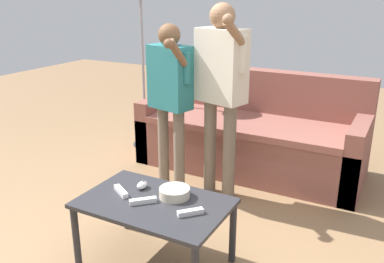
{
  "coord_description": "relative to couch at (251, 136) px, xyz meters",
  "views": [
    {
      "loc": [
        1.45,
        -2.02,
        1.65
      ],
      "look_at": [
        0.17,
        0.35,
        0.74
      ],
      "focal_mm": 38.79,
      "sensor_mm": 36.0,
      "label": 1
    }
  ],
  "objects": [
    {
      "name": "game_remote_wand_near",
      "position": [
        -0.02,
        -1.8,
        0.14
      ],
      "size": [
        0.14,
        0.14,
        0.03
      ],
      "color": "white",
      "rests_on": "coffee_table"
    },
    {
      "name": "coffee_table",
      "position": [
        0.02,
        -1.75,
        0.07
      ],
      "size": [
        0.9,
        0.57,
        0.44
      ],
      "color": "#2D2D33",
      "rests_on": "ground"
    },
    {
      "name": "game_remote_wand_far",
      "position": [
        -0.22,
        -1.76,
        0.14
      ],
      "size": [
        0.16,
        0.11,
        0.03
      ],
      "color": "white",
      "rests_on": "coffee_table"
    },
    {
      "name": "player_left",
      "position": [
        -0.42,
        -0.81,
        0.57
      ],
      "size": [
        0.41,
        0.39,
        1.42
      ],
      "color": "#756656",
      "rests_on": "ground"
    },
    {
      "name": "game_remote_wand_spare",
      "position": [
        0.29,
        -1.78,
        0.14
      ],
      "size": [
        0.13,
        0.14,
        0.03
      ],
      "color": "white",
      "rests_on": "coffee_table"
    },
    {
      "name": "game_remote_nunchuk",
      "position": [
        -0.14,
        -1.64,
        0.15
      ],
      "size": [
        0.06,
        0.09,
        0.05
      ],
      "color": "white",
      "rests_on": "coffee_table"
    },
    {
      "name": "ground_plane",
      "position": [
        -0.16,
        -1.59,
        -0.32
      ],
      "size": [
        12.0,
        12.0,
        0.0
      ],
      "primitive_type": "plane",
      "color": "#93704C"
    },
    {
      "name": "player_center",
      "position": [
        -0.02,
        -0.71,
        0.67
      ],
      "size": [
        0.45,
        0.41,
        1.57
      ],
      "color": "#756656",
      "rests_on": "ground"
    },
    {
      "name": "couch",
      "position": [
        0.0,
        0.0,
        0.0
      ],
      "size": [
        2.1,
        0.84,
        0.92
      ],
      "color": "brown",
      "rests_on": "ground"
    },
    {
      "name": "snack_bowl",
      "position": [
        0.11,
        -1.64,
        0.15
      ],
      "size": [
        0.19,
        0.19,
        0.06
      ],
      "primitive_type": "cylinder",
      "color": "beige",
      "rests_on": "coffee_table"
    }
  ]
}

